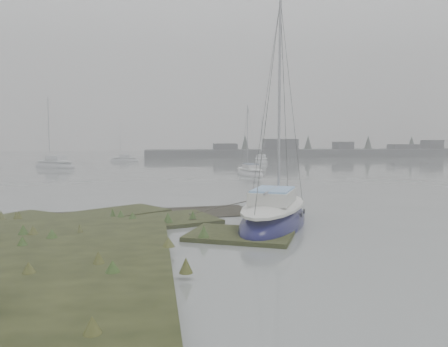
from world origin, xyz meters
TOP-DOWN VIEW (x-y plane):
  - ground at (0.00, 30.00)m, footprint 160.00×160.00m
  - far_shoreline at (26.84, 61.90)m, footprint 60.00×8.00m
  - sailboat_main at (2.15, 1.18)m, footprint 5.02×7.01m
  - sailboat_white at (6.27, 24.01)m, footprint 2.39×5.10m
  - sailboat_far_a at (-13.82, 38.05)m, footprint 6.21×5.49m
  - sailboat_far_b at (12.24, 43.71)m, footprint 3.36×5.49m
  - sailboat_far_c at (-6.80, 51.58)m, footprint 4.67×2.74m

SIDE VIEW (x-z plane):
  - ground at x=0.00m, z-range 0.00..0.00m
  - sailboat_far_c at x=-6.80m, z-range -2.94..3.33m
  - sailboat_white at x=6.27m, z-range -3.24..3.67m
  - sailboat_far_b at x=12.24m, z-range -3.45..3.91m
  - sailboat_far_a at x=-13.82m, z-range -4.15..4.70m
  - sailboat_main at x=2.15m, z-range -4.46..5.05m
  - far_shoreline at x=26.84m, z-range -1.22..2.93m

